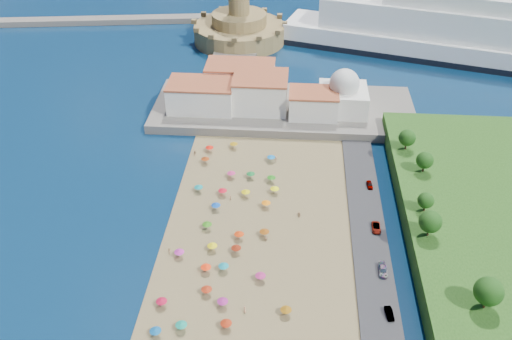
{
  "coord_description": "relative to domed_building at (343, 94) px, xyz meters",
  "views": [
    {
      "loc": [
        13.81,
        -103.56,
        95.41
      ],
      "look_at": [
        4.0,
        25.0,
        8.0
      ],
      "focal_mm": 40.0,
      "sensor_mm": 36.0,
      "label": 1
    }
  ],
  "objects": [
    {
      "name": "hillside_trees",
      "position": [
        19.51,
        -83.17,
        1.12
      ],
      "size": [
        13.42,
        105.35,
        7.72
      ],
      "color": "#382314",
      "rests_on": "hillside"
    },
    {
      "name": "waterfront_buildings",
      "position": [
        -33.05,
        2.64,
        -1.1
      ],
      "size": [
        57.0,
        29.0,
        11.0
      ],
      "color": "silver",
      "rests_on": "terrace"
    },
    {
      "name": "beach_parasols",
      "position": [
        -31.92,
        -80.76,
        -6.83
      ],
      "size": [
        29.72,
        115.66,
        2.2
      ],
      "color": "gray",
      "rests_on": "beach"
    },
    {
      "name": "fortress",
      "position": [
        -42.0,
        67.0,
        -2.29
      ],
      "size": [
        40.0,
        40.0,
        32.4
      ],
      "color": "#9B814D",
      "rests_on": "ground"
    },
    {
      "name": "cruise_ship",
      "position": [
        53.63,
        54.35,
        0.98
      ],
      "size": [
        153.98,
        65.39,
        33.62
      ],
      "color": "black",
      "rests_on": "ground"
    },
    {
      "name": "domed_building",
      "position": [
        0.0,
        0.0,
        0.0
      ],
      "size": [
        16.0,
        16.0,
        15.0
      ],
      "color": "silver",
      "rests_on": "terrace"
    },
    {
      "name": "parked_cars",
      "position": [
        6.0,
        -71.94,
        -7.61
      ],
      "size": [
        2.26,
        70.79,
        1.43
      ],
      "color": "gray",
      "rests_on": "promenade"
    },
    {
      "name": "breakwater",
      "position": [
        -140.0,
        82.0,
        -7.67
      ],
      "size": [
        199.03,
        34.77,
        2.6
      ],
      "primitive_type": "cube",
      "rotation": [
        0.0,
        0.0,
        0.14
      ],
      "color": "#59544C",
      "rests_on": "ground"
    },
    {
      "name": "beachgoers",
      "position": [
        -30.47,
        -75.15,
        -7.86
      ],
      "size": [
        33.84,
        94.85,
        1.85
      ],
      "color": "tan",
      "rests_on": "beach"
    },
    {
      "name": "terrace",
      "position": [
        -20.0,
        2.0,
        -7.47
      ],
      "size": [
        90.0,
        36.0,
        3.0
      ],
      "primitive_type": "cube",
      "color": "#59544C",
      "rests_on": "ground"
    },
    {
      "name": "ground",
      "position": [
        -30.0,
        -71.0,
        -8.97
      ],
      "size": [
        700.0,
        700.0,
        0.0
      ],
      "primitive_type": "plane",
      "color": "#071938",
      "rests_on": "ground"
    },
    {
      "name": "jetty",
      "position": [
        -42.0,
        37.0,
        -7.77
      ],
      "size": [
        18.0,
        70.0,
        2.4
      ],
      "primitive_type": "cube",
      "color": "#59544C",
      "rests_on": "ground"
    }
  ]
}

